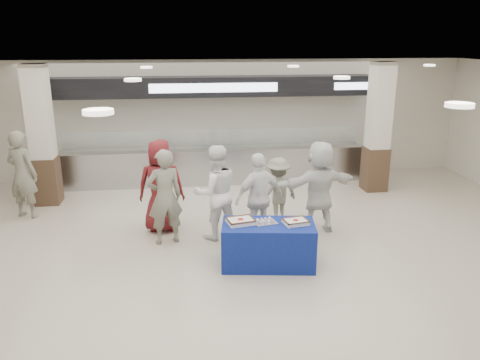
{
  "coord_description": "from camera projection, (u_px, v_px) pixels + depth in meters",
  "views": [
    {
      "loc": [
        -0.87,
        -6.73,
        3.71
      ],
      "look_at": [
        0.2,
        1.6,
        1.17
      ],
      "focal_mm": 35.0,
      "sensor_mm": 36.0,
      "label": 1
    }
  ],
  "objects": [
    {
      "name": "display_table",
      "position": [
        268.0,
        244.0,
        7.92
      ],
      "size": [
        1.65,
        1.0,
        0.75
      ],
      "primitive_type": "cube",
      "rotation": [
        0.0,
        0.0,
        -0.15
      ],
      "color": "navy",
      "rests_on": "ground"
    },
    {
      "name": "civilian_white",
      "position": [
        319.0,
        187.0,
        9.16
      ],
      "size": [
        1.8,
        0.91,
        1.85
      ],
      "primitive_type": "imported",
      "rotation": [
        0.0,
        0.0,
        3.36
      ],
      "color": "white",
      "rests_on": "ground"
    },
    {
      "name": "ground",
      "position": [
        240.0,
        278.0,
        7.57
      ],
      "size": [
        14.0,
        14.0,
        0.0
      ],
      "primitive_type": "plane",
      "color": "beige",
      "rests_on": "ground"
    },
    {
      "name": "soldier_b",
      "position": [
        278.0,
        191.0,
        9.62
      ],
      "size": [
        1.05,
        0.85,
        1.42
      ],
      "primitive_type": "imported",
      "rotation": [
        0.0,
        0.0,
        3.56
      ],
      "color": "slate",
      "rests_on": "ground"
    },
    {
      "name": "cupcake_tray",
      "position": [
        265.0,
        221.0,
        7.84
      ],
      "size": [
        0.42,
        0.36,
        0.06
      ],
      "color": "#ABAAAF",
      "rests_on": "display_table"
    },
    {
      "name": "column_left",
      "position": [
        42.0,
        139.0,
        10.62
      ],
      "size": [
        0.55,
        0.55,
        3.2
      ],
      "color": "#3A281A",
      "rests_on": "ground"
    },
    {
      "name": "column_right",
      "position": [
        378.0,
        131.0,
        11.6
      ],
      "size": [
        0.55,
        0.55,
        3.2
      ],
      "color": "#3A281A",
      "rests_on": "ground"
    },
    {
      "name": "serving_line",
      "position": [
        214.0,
        140.0,
        12.36
      ],
      "size": [
        8.7,
        0.85,
        2.8
      ],
      "color": "#AFB1B6",
      "rests_on": "ground"
    },
    {
      "name": "sheet_cake_left",
      "position": [
        241.0,
        221.0,
        7.82
      ],
      "size": [
        0.5,
        0.42,
        0.09
      ],
      "color": "white",
      "rests_on": "display_table"
    },
    {
      "name": "soldier_a",
      "position": [
        165.0,
        197.0,
        8.65
      ],
      "size": [
        0.76,
        0.6,
        1.82
      ],
      "primitive_type": "imported",
      "rotation": [
        0.0,
        0.0,
        3.42
      ],
      "color": "slate",
      "rests_on": "ground"
    },
    {
      "name": "chef_tall",
      "position": [
        216.0,
        192.0,
        8.88
      ],
      "size": [
        1.03,
        0.88,
        1.83
      ],
      "primitive_type": "imported",
      "rotation": [
        0.0,
        0.0,
        3.38
      ],
      "color": "white",
      "rests_on": "ground"
    },
    {
      "name": "sheet_cake_right",
      "position": [
        296.0,
        221.0,
        7.8
      ],
      "size": [
        0.44,
        0.37,
        0.09
      ],
      "color": "white",
      "rests_on": "display_table"
    },
    {
      "name": "chef_short",
      "position": [
        259.0,
        198.0,
        8.77
      ],
      "size": [
        1.09,
        0.76,
        1.72
      ],
      "primitive_type": "imported",
      "rotation": [
        0.0,
        0.0,
        3.52
      ],
      "color": "white",
      "rests_on": "ground"
    },
    {
      "name": "civilian_maroon",
      "position": [
        161.0,
        186.0,
        9.22
      ],
      "size": [
        0.95,
        0.66,
        1.86
      ],
      "primitive_type": "imported",
      "rotation": [
        0.0,
        0.0,
        3.07
      ],
      "color": "maroon",
      "rests_on": "ground"
    },
    {
      "name": "soldier_bg",
      "position": [
        22.0,
        174.0,
        9.93
      ],
      "size": [
        0.82,
        0.69,
        1.91
      ],
      "primitive_type": "imported",
      "rotation": [
        0.0,
        0.0,
        2.73
      ],
      "color": "slate",
      "rests_on": "ground"
    }
  ]
}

